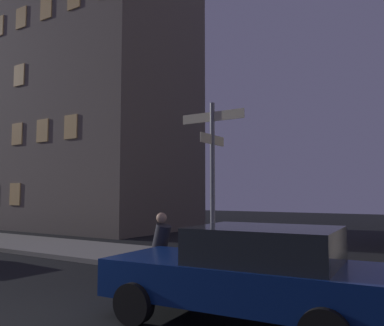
% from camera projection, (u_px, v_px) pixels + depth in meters
% --- Properties ---
extents(sidewalk_kerb, '(40.00, 3.20, 0.14)m').
position_uv_depth(sidewalk_kerb, '(212.00, 264.00, 11.06)').
color(sidewalk_kerb, gray).
rests_on(sidewalk_kerb, ground_plane).
extents(signpost, '(1.76, 1.15, 4.16)m').
position_uv_depth(signpost, '(213.00, 170.00, 9.93)').
color(signpost, gray).
rests_on(signpost, sidewalk_kerb).
extents(car_far_oncoming, '(4.48, 2.28, 1.49)m').
position_uv_depth(car_far_oncoming, '(248.00, 271.00, 6.20)').
color(car_far_oncoming, navy).
rests_on(car_far_oncoming, ground_plane).
extents(cyclist, '(1.82, 0.36, 1.61)m').
position_uv_depth(cyclist, '(163.00, 255.00, 8.22)').
color(cyclist, black).
rests_on(cyclist, ground_plane).
extents(building_left_block, '(10.88, 7.56, 19.59)m').
position_uv_depth(building_left_block, '(97.00, 67.00, 24.32)').
color(building_left_block, '#6B6056').
rests_on(building_left_block, ground_plane).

